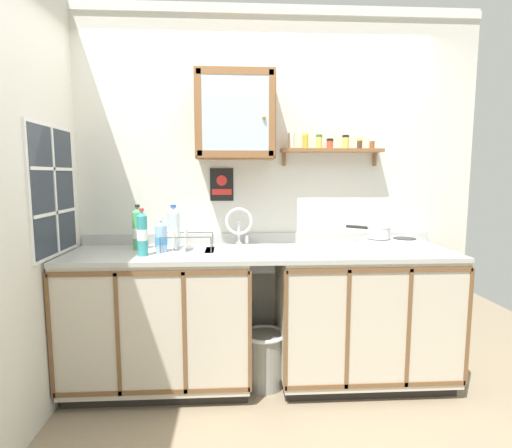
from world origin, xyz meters
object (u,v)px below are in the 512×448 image
object	(u,v)px
sink	(242,252)
bottle_water_clear_3	(174,229)
bottle_soda_green_1	(138,229)
warning_sign	(222,185)
dish_rack	(186,247)
bottle_detergent_teal_0	(142,234)
wall_cabinet	(235,116)
saucepan	(378,232)
bottle_water_blue_2	(161,238)
trash_bin	(264,358)
hot_plate_stove	(393,244)

from	to	relation	value
sink	bottle_water_clear_3	xyz separation A→B (m)	(-0.47, 0.06, 0.16)
bottle_soda_green_1	warning_sign	world-z (taller)	warning_sign
dish_rack	bottle_detergent_teal_0	bearing A→B (deg)	-156.49
sink	wall_cabinet	xyz separation A→B (m)	(-0.04, 0.13, 0.94)
saucepan	bottle_water_blue_2	xyz separation A→B (m)	(-1.50, -0.09, -0.01)
saucepan	bottle_water_clear_3	bearing A→B (deg)	177.14
saucepan	trash_bin	world-z (taller)	saucepan
sink	wall_cabinet	world-z (taller)	wall_cabinet
warning_sign	hot_plate_stove	bearing A→B (deg)	-13.91
sink	saucepan	bearing A→B (deg)	-0.47
hot_plate_stove	bottle_water_blue_2	distance (m)	1.60
trash_bin	hot_plate_stove	bearing A→B (deg)	2.63
bottle_water_blue_2	wall_cabinet	xyz separation A→B (m)	(0.50, 0.23, 0.82)
bottle_soda_green_1	wall_cabinet	world-z (taller)	wall_cabinet
bottle_water_clear_3	bottle_water_blue_2	bearing A→B (deg)	-110.08
sink	saucepan	xyz separation A→B (m)	(0.96, -0.01, 0.14)
bottle_soda_green_1	bottle_water_clear_3	distance (m)	0.25
dish_rack	trash_bin	bearing A→B (deg)	-3.11
sink	bottle_water_clear_3	size ratio (longest dim) A/B	1.60
bottle_water_blue_2	bottle_water_clear_3	distance (m)	0.18
hot_plate_stove	warning_sign	world-z (taller)	warning_sign
sink	hot_plate_stove	xyz separation A→B (m)	(1.06, -0.03, 0.05)
bottle_detergent_teal_0	wall_cabinet	size ratio (longest dim) A/B	0.51
sink	hot_plate_stove	world-z (taller)	sink
hot_plate_stove	sink	bearing A→B (deg)	178.13
bottle_detergent_teal_0	sink	bearing A→B (deg)	14.20
saucepan	bottle_water_clear_3	distance (m)	1.44
warning_sign	sink	bearing A→B (deg)	-61.91
hot_plate_stove	bottle_detergent_teal_0	distance (m)	1.71
bottle_water_blue_2	dish_rack	bearing A→B (deg)	18.46
bottle_detergent_teal_0	hot_plate_stove	bearing A→B (deg)	4.29
sink	warning_sign	world-z (taller)	warning_sign
bottle_soda_green_1	hot_plate_stove	bearing A→B (deg)	-3.36
bottle_detergent_teal_0	warning_sign	xyz separation A→B (m)	(0.50, 0.43, 0.30)
bottle_detergent_teal_0	warning_sign	size ratio (longest dim) A/B	1.27
bottle_soda_green_1	saucepan	bearing A→B (deg)	-2.65
bottle_detergent_teal_0	warning_sign	world-z (taller)	warning_sign
warning_sign	bottle_water_blue_2	bearing A→B (deg)	-137.33
bottle_water_clear_3	trash_bin	size ratio (longest dim) A/B	0.80
sink	trash_bin	world-z (taller)	sink
bottle_soda_green_1	dish_rack	world-z (taller)	bottle_soda_green_1
sink	dish_rack	world-z (taller)	sink
saucepan	bottle_detergent_teal_0	size ratio (longest dim) A/B	0.90
bottle_soda_green_1	bottle_water_clear_3	xyz separation A→B (m)	(0.25, -0.01, 0.00)
bottle_soda_green_1	warning_sign	xyz separation A→B (m)	(0.58, 0.19, 0.30)
hot_plate_stove	bottle_soda_green_1	distance (m)	1.79
saucepan	bottle_water_blue_2	size ratio (longest dim) A/B	1.14
saucepan	trash_bin	bearing A→B (deg)	-175.16
sink	dish_rack	xyz separation A→B (m)	(-0.38, -0.05, 0.05)
bottle_water_clear_3	dish_rack	xyz separation A→B (m)	(0.10, -0.11, -0.11)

